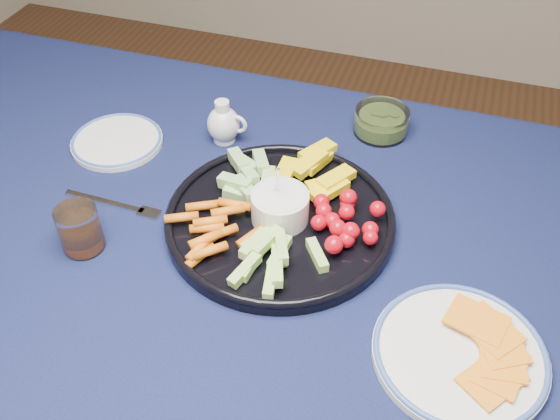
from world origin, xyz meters
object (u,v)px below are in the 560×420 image
(pickle_bowl, at_px, (381,122))
(dining_table, at_px, (227,280))
(crudite_platter, at_px, (279,215))
(side_plate_extra, at_px, (117,141))
(cheese_plate, at_px, (460,352))
(juice_tumbler, at_px, (81,231))
(creamer_pitcher, at_px, (224,124))

(pickle_bowl, bearing_deg, dining_table, -114.54)
(crudite_platter, distance_m, side_plate_extra, 0.40)
(cheese_plate, bearing_deg, juice_tumbler, 177.70)
(creamer_pitcher, height_order, side_plate_extra, creamer_pitcher)
(creamer_pitcher, relative_size, juice_tumbler, 1.11)
(cheese_plate, bearing_deg, side_plate_extra, 157.50)
(cheese_plate, relative_size, juice_tumbler, 3.03)
(crudite_platter, height_order, cheese_plate, crudite_platter)
(dining_table, height_order, crudite_platter, crudite_platter)
(dining_table, height_order, creamer_pitcher, creamer_pitcher)
(dining_table, relative_size, pickle_bowl, 15.16)
(dining_table, bearing_deg, side_plate_extra, 147.67)
(crudite_platter, bearing_deg, juice_tumbler, -152.70)
(creamer_pitcher, relative_size, cheese_plate, 0.37)
(creamer_pitcher, bearing_deg, pickle_bowl, 23.15)
(creamer_pitcher, distance_m, juice_tumbler, 0.37)
(creamer_pitcher, bearing_deg, side_plate_extra, -158.04)
(creamer_pitcher, bearing_deg, juice_tumbler, -107.88)
(creamer_pitcher, height_order, cheese_plate, creamer_pitcher)
(juice_tumbler, bearing_deg, dining_table, 18.13)
(cheese_plate, relative_size, side_plate_extra, 1.37)
(creamer_pitcher, bearing_deg, crudite_platter, -47.75)
(side_plate_extra, bearing_deg, pickle_bowl, 22.67)
(side_plate_extra, bearing_deg, cheese_plate, -22.50)
(pickle_bowl, bearing_deg, crudite_platter, -109.20)
(dining_table, relative_size, cheese_plate, 6.75)
(pickle_bowl, height_order, cheese_plate, pickle_bowl)
(creamer_pitcher, xyz_separation_m, side_plate_extra, (-0.20, -0.08, -0.03))
(juice_tumbler, height_order, side_plate_extra, juice_tumbler)
(pickle_bowl, relative_size, cheese_plate, 0.45)
(crudite_platter, distance_m, juice_tumbler, 0.33)
(dining_table, xyz_separation_m, cheese_plate, (0.40, -0.10, 0.10))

